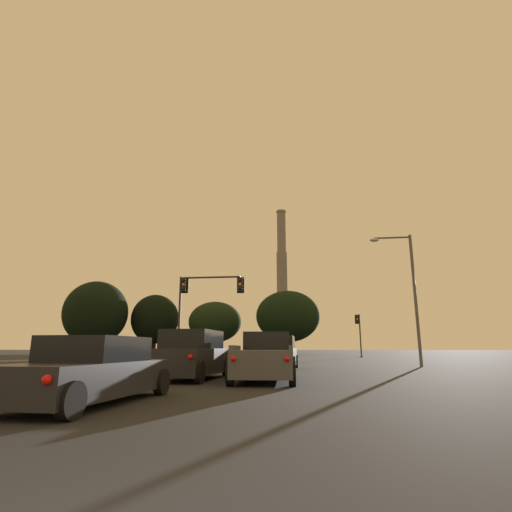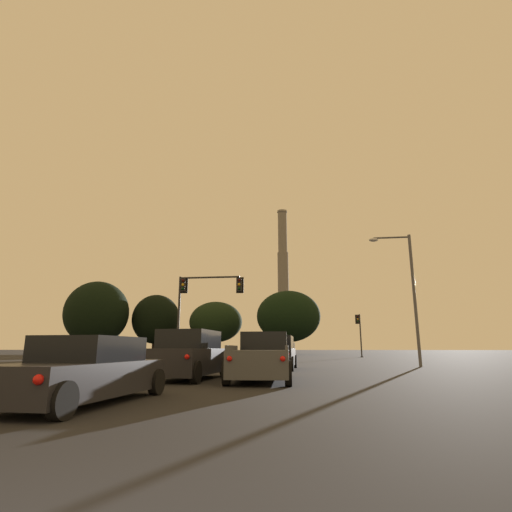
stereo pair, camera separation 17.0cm
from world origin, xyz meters
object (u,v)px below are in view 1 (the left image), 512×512
object	(u,v)px
sedan_left_lane_third	(91,372)
traffic_light_overhead_left	(200,296)
suv_center_lane_front	(278,353)
street_lamp	(408,285)
smokestack	(282,294)
pickup_truck_center_lane_second	(265,358)
traffic_light_far_right	(359,329)
suv_left_lane_second	(192,355)

from	to	relation	value
sedan_left_lane_third	traffic_light_overhead_left	xyz separation A→B (m)	(-3.48, 21.64, 4.43)
suv_center_lane_front	traffic_light_overhead_left	bearing A→B (deg)	134.88
street_lamp	traffic_light_overhead_left	bearing A→B (deg)	170.90
street_lamp	smokestack	size ratio (longest dim) A/B	0.17
traffic_light_overhead_left	pickup_truck_center_lane_second	bearing A→B (deg)	-65.74
traffic_light_overhead_left	traffic_light_far_right	bearing A→B (deg)	59.84
suv_left_lane_second	street_lamp	bearing A→B (deg)	49.38
traffic_light_overhead_left	suv_center_lane_front	bearing A→B (deg)	-45.80
traffic_light_overhead_left	sedan_left_lane_third	bearing A→B (deg)	-80.88
suv_left_lane_second	traffic_light_overhead_left	xyz separation A→B (m)	(-3.70, 14.60, 4.20)
traffic_light_far_right	street_lamp	distance (m)	28.54
smokestack	pickup_truck_center_lane_second	bearing A→B (deg)	-86.90
suv_center_lane_front	street_lamp	xyz separation A→B (m)	(8.53, 4.29, 4.46)
street_lamp	smokestack	distance (m)	115.25
suv_center_lane_front	smokestack	size ratio (longest dim) A/B	0.10
traffic_light_far_right	traffic_light_overhead_left	size ratio (longest dim) A/B	0.85
traffic_light_far_right	sedan_left_lane_third	bearing A→B (deg)	-103.76
pickup_truck_center_lane_second	street_lamp	distance (m)	15.53
traffic_light_overhead_left	street_lamp	size ratio (longest dim) A/B	0.76
suv_left_lane_second	pickup_truck_center_lane_second	bearing A→B (deg)	1.85
sedan_left_lane_third	traffic_light_far_right	distance (m)	49.24
suv_left_lane_second	smokestack	xyz separation A→B (m)	(-3.91, 125.48, 19.15)
traffic_light_far_right	street_lamp	bearing A→B (deg)	-90.25
suv_center_lane_front	traffic_light_overhead_left	distance (m)	10.24
street_lamp	pickup_truck_center_lane_second	bearing A→B (deg)	-124.68
suv_center_lane_front	traffic_light_far_right	distance (m)	34.02
street_lamp	smokestack	bearing A→B (deg)	97.67
smokestack	suv_left_lane_second	bearing A→B (deg)	-88.22
pickup_truck_center_lane_second	street_lamp	bearing A→B (deg)	52.51
pickup_truck_center_lane_second	suv_left_lane_second	xyz separation A→B (m)	(-2.89, 0.02, 0.09)
suv_left_lane_second	traffic_light_far_right	bearing A→B (deg)	76.58
sedan_left_lane_third	suv_left_lane_second	bearing A→B (deg)	90.70
suv_left_lane_second	suv_center_lane_front	size ratio (longest dim) A/B	1.01
traffic_light_far_right	smokestack	distance (m)	87.70
traffic_light_overhead_left	street_lamp	world-z (taller)	street_lamp
sedan_left_lane_third	pickup_truck_center_lane_second	bearing A→B (deg)	68.60
suv_center_lane_front	traffic_light_overhead_left	size ratio (longest dim) A/B	0.74
sedan_left_lane_third	suv_center_lane_front	size ratio (longest dim) A/B	0.97
traffic_light_overhead_left	smokestack	xyz separation A→B (m)	(-0.21, 110.88, 14.94)
traffic_light_far_right	traffic_light_overhead_left	distance (m)	30.20
pickup_truck_center_lane_second	smokestack	distance (m)	127.15
traffic_light_far_right	traffic_light_overhead_left	bearing A→B (deg)	-120.16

